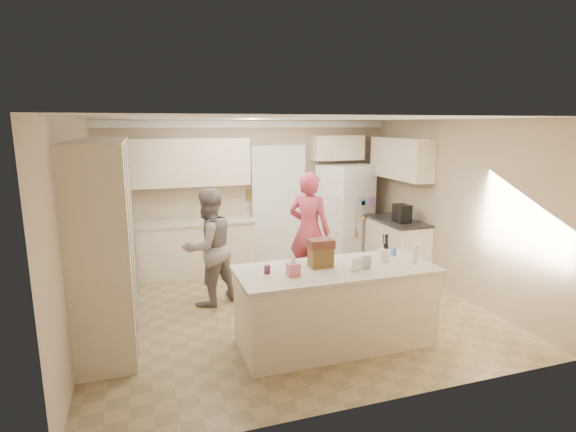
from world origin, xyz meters
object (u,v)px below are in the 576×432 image
object	(u,v)px
coffee_maker	(402,213)
refrigerator	(345,213)
dollhouse_body	(321,257)
island_base	(335,308)
tissue_box	(293,269)
utensil_crock	(384,255)
teen_girl	(309,231)
teen_boy	(209,247)

from	to	relation	value
coffee_maker	refrigerator	bearing A→B (deg)	114.06
dollhouse_body	island_base	bearing A→B (deg)	-33.69
refrigerator	dollhouse_body	xyz separation A→B (m)	(-1.70, -2.92, 0.14)
coffee_maker	tissue_box	bearing A→B (deg)	-142.43
utensil_crock	tissue_box	size ratio (longest dim) A/B	1.07
island_base	dollhouse_body	distance (m)	0.62
coffee_maker	tissue_box	size ratio (longest dim) A/B	2.14
refrigerator	dollhouse_body	distance (m)	3.38
utensil_crock	tissue_box	world-z (taller)	utensil_crock
teen_girl	coffee_maker	bearing A→B (deg)	-134.80
teen_boy	utensil_crock	bearing A→B (deg)	111.25
refrigerator	tissue_box	world-z (taller)	refrigerator
dollhouse_body	refrigerator	bearing A→B (deg)	59.84
teen_boy	dollhouse_body	bearing A→B (deg)	96.28
refrigerator	tissue_box	size ratio (longest dim) A/B	12.86
coffee_maker	teen_boy	bearing A→B (deg)	-175.86
dollhouse_body	coffee_maker	bearing A→B (deg)	39.29
refrigerator	teen_boy	size ratio (longest dim) A/B	1.08
tissue_box	dollhouse_body	bearing A→B (deg)	26.57
utensil_crock	coffee_maker	bearing A→B (deg)	52.88
tissue_box	utensil_crock	bearing A→B (deg)	7.13
island_base	dollhouse_body	xyz separation A→B (m)	(-0.15, 0.10, 0.60)
island_base	tissue_box	world-z (taller)	tissue_box
tissue_box	teen_girl	bearing A→B (deg)	64.58
dollhouse_body	teen_girl	distance (m)	1.82
island_base	tissue_box	xyz separation A→B (m)	(-0.55, -0.10, 0.56)
island_base	utensil_crock	bearing A→B (deg)	4.40
island_base	teen_boy	bearing A→B (deg)	125.91
utensil_crock	tissue_box	xyz separation A→B (m)	(-1.20, -0.15, -0.00)
island_base	teen_boy	distance (m)	2.09
refrigerator	teen_boy	world-z (taller)	refrigerator
utensil_crock	teen_boy	size ratio (longest dim) A/B	0.09
refrigerator	teen_girl	distance (m)	1.67
utensil_crock	dollhouse_body	distance (m)	0.80
island_base	teen_girl	world-z (taller)	teen_girl
teen_girl	dollhouse_body	bearing A→B (deg)	116.46
utensil_crock	dollhouse_body	size ratio (longest dim) A/B	0.58
tissue_box	teen_boy	bearing A→B (deg)	110.37
utensil_crock	teen_girl	bearing A→B (deg)	98.81
refrigerator	teen_girl	world-z (taller)	teen_girl
island_base	tissue_box	distance (m)	0.79
coffee_maker	utensil_crock	distance (m)	2.32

